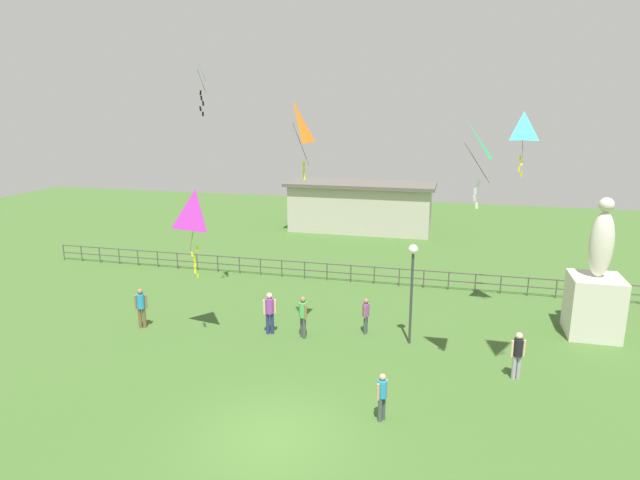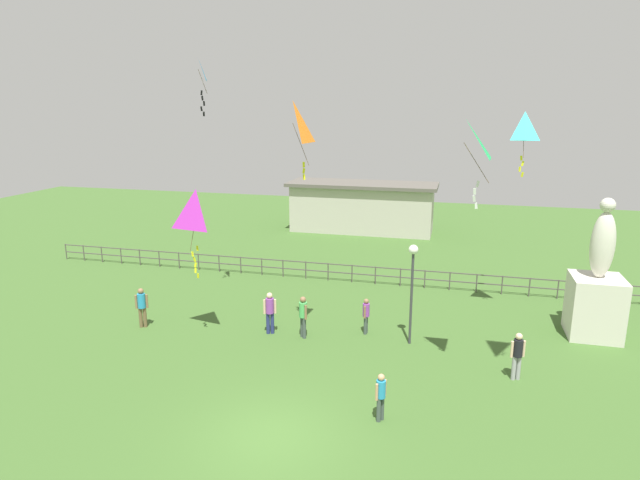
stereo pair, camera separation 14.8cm
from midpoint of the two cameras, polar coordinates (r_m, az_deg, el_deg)
The scene contains 16 objects.
ground_plane at distance 15.99m, azimuth -5.39°, elevation -20.17°, with size 80.00×80.00×0.00m, color #3D6028.
statue_monument at distance 24.04m, azimuth 26.97°, elevation -5.20°, with size 1.94×1.94×5.61m.
lamppost at distance 20.57m, azimuth 9.57°, elevation -3.30°, with size 0.36×0.36×3.97m.
person_0 at distance 21.92m, azimuth 4.69°, elevation -7.78°, with size 0.28×0.45×1.49m.
person_1 at distance 21.45m, azimuth -2.01°, elevation -7.87°, with size 0.40×0.39×1.72m.
person_2 at distance 19.51m, azimuth 20.01°, elevation -11.13°, with size 0.48×0.31×1.68m.
person_3 at distance 16.32m, azimuth 6.34°, elevation -15.90°, with size 0.28×0.39×1.49m.
person_4 at distance 21.89m, azimuth -5.55°, elevation -7.43°, with size 0.50×0.32×1.74m.
person_5 at distance 23.58m, azimuth -18.61°, elevation -6.59°, with size 0.48×0.32×1.70m.
kite_0 at distance 19.27m, azimuth -3.08°, elevation 12.10°, with size 0.98×0.93×2.72m.
kite_1 at distance 20.94m, azimuth -13.16°, elevation 2.90°, with size 1.27×0.91×3.41m.
kite_2 at distance 16.75m, azimuth 14.89°, elevation 9.71°, with size 1.23×0.91×2.57m.
kite_4 at distance 24.35m, azimuth -13.03°, elevation 16.99°, with size 0.62×0.85×2.45m.
kite_5 at distance 23.35m, azimuth 20.52°, elevation 10.84°, with size 0.79×1.11×2.46m.
waterfront_railing at distance 28.16m, azimuth 3.29°, elevation -3.30°, with size 36.03×0.06×0.95m.
pavilion_building at distance 39.66m, azimuth 4.16°, elevation 3.55°, with size 10.78×3.85×3.59m.
Camera 1 is at (4.49, -12.46, 8.95)m, focal length 30.18 mm.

